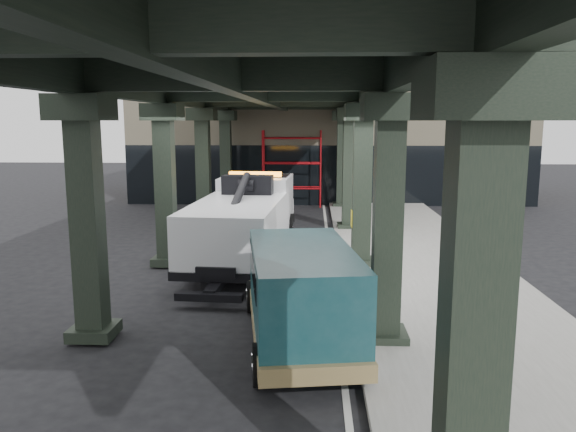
# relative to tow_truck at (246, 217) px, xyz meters

# --- Properties ---
(ground) EXTENTS (90.00, 90.00, 0.00)m
(ground) POSITION_rel_tow_truck_xyz_m (1.04, -3.03, -1.39)
(ground) COLOR black
(ground) RESTS_ON ground
(sidewalk) EXTENTS (5.00, 40.00, 0.15)m
(sidewalk) POSITION_rel_tow_truck_xyz_m (5.54, -1.03, -1.31)
(sidewalk) COLOR gray
(sidewalk) RESTS_ON ground
(lane_stripe) EXTENTS (0.12, 38.00, 0.01)m
(lane_stripe) POSITION_rel_tow_truck_xyz_m (2.74, -1.03, -1.38)
(lane_stripe) COLOR silver
(lane_stripe) RESTS_ON ground
(viaduct) EXTENTS (7.40, 32.00, 6.40)m
(viaduct) POSITION_rel_tow_truck_xyz_m (0.64, -1.03, 4.07)
(viaduct) COLOR black
(viaduct) RESTS_ON ground
(building) EXTENTS (22.00, 10.00, 8.00)m
(building) POSITION_rel_tow_truck_xyz_m (3.04, 16.97, 2.61)
(building) COLOR #C6B793
(building) RESTS_ON ground
(scaffolding) EXTENTS (3.08, 0.88, 4.00)m
(scaffolding) POSITION_rel_tow_truck_xyz_m (1.04, 11.61, 0.72)
(scaffolding) COLOR #AB0D14
(scaffolding) RESTS_ON ground
(tow_truck) EXTENTS (2.99, 8.83, 2.85)m
(tow_truck) POSITION_rel_tow_truck_xyz_m (0.00, 0.00, 0.00)
(tow_truck) COLOR black
(tow_truck) RESTS_ON ground
(towed_van) EXTENTS (2.67, 5.36, 2.09)m
(towed_van) POSITION_rel_tow_truck_xyz_m (1.94, -7.18, -0.27)
(towed_van) COLOR #11393F
(towed_van) RESTS_ON ground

